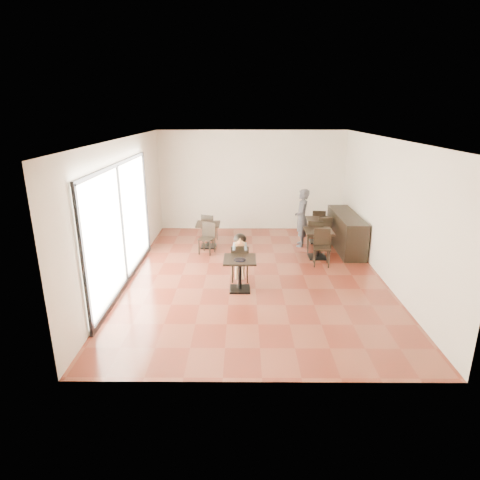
{
  "coord_description": "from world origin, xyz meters",
  "views": [
    {
      "loc": [
        -0.3,
        -8.94,
        3.8
      ],
      "look_at": [
        -0.35,
        -0.34,
        1.0
      ],
      "focal_mm": 30.0,
      "sensor_mm": 36.0,
      "label": 1
    }
  ],
  "objects_px": {
    "child_table": "(240,274)",
    "cafe_table_left": "(208,235)",
    "adult_patron": "(302,218)",
    "chair_left_b": "(207,239)",
    "cafe_table_mid": "(318,244)",
    "child": "(240,257)",
    "child_chair": "(240,262)",
    "chair_left_a": "(210,228)",
    "cafe_table_back": "(318,231)",
    "chair_mid_b": "(322,248)",
    "chair_back_b": "(325,234)",
    "chair_back_a": "(318,223)",
    "chair_mid_a": "(314,235)"
  },
  "relations": [
    {
      "from": "child",
      "to": "cafe_table_mid",
      "type": "bearing_deg",
      "value": 36.0
    },
    {
      "from": "child_table",
      "to": "cafe_table_left",
      "type": "xyz_separation_m",
      "value": [
        -0.93,
        2.92,
        -0.02
      ]
    },
    {
      "from": "child_chair",
      "to": "chair_back_b",
      "type": "distance_m",
      "value": 3.32
    },
    {
      "from": "child_table",
      "to": "child_chair",
      "type": "height_order",
      "value": "child_chair"
    },
    {
      "from": "adult_patron",
      "to": "chair_left_a",
      "type": "height_order",
      "value": "adult_patron"
    },
    {
      "from": "chair_left_a",
      "to": "cafe_table_back",
      "type": "bearing_deg",
      "value": -161.54
    },
    {
      "from": "child",
      "to": "adult_patron",
      "type": "distance_m",
      "value": 3.09
    },
    {
      "from": "chair_back_b",
      "to": "cafe_table_back",
      "type": "bearing_deg",
      "value": 108.53
    },
    {
      "from": "cafe_table_mid",
      "to": "chair_mid_a",
      "type": "bearing_deg",
      "value": 90.0
    },
    {
      "from": "child_chair",
      "to": "chair_back_b",
      "type": "relative_size",
      "value": 1.02
    },
    {
      "from": "adult_patron",
      "to": "chair_left_b",
      "type": "bearing_deg",
      "value": -67.57
    },
    {
      "from": "chair_back_a",
      "to": "cafe_table_mid",
      "type": "bearing_deg",
      "value": 87.28
    },
    {
      "from": "child_table",
      "to": "cafe_table_mid",
      "type": "distance_m",
      "value": 2.92
    },
    {
      "from": "child_table",
      "to": "chair_mid_b",
      "type": "relative_size",
      "value": 0.81
    },
    {
      "from": "child_table",
      "to": "cafe_table_left",
      "type": "relative_size",
      "value": 1.05
    },
    {
      "from": "chair_mid_b",
      "to": "chair_back_b",
      "type": "distance_m",
      "value": 1.37
    },
    {
      "from": "cafe_table_back",
      "to": "chair_back_b",
      "type": "bearing_deg",
      "value": -79.08
    },
    {
      "from": "chair_mid_b",
      "to": "chair_left_b",
      "type": "height_order",
      "value": "chair_mid_b"
    },
    {
      "from": "child_table",
      "to": "cafe_table_back",
      "type": "xyz_separation_m",
      "value": [
        2.31,
        3.38,
        -0.01
      ]
    },
    {
      "from": "cafe_table_left",
      "to": "cafe_table_back",
      "type": "xyz_separation_m",
      "value": [
        3.24,
        0.46,
        0.01
      ]
    },
    {
      "from": "chair_mid_b",
      "to": "chair_left_a",
      "type": "distance_m",
      "value": 3.58
    },
    {
      "from": "child",
      "to": "chair_back_a",
      "type": "height_order",
      "value": "child"
    },
    {
      "from": "cafe_table_back",
      "to": "chair_left_a",
      "type": "xyz_separation_m",
      "value": [
        -3.24,
        0.09,
        0.06
      ]
    },
    {
      "from": "cafe_table_left",
      "to": "adult_patron",
      "type": "bearing_deg",
      "value": 3.44
    },
    {
      "from": "chair_left_a",
      "to": "chair_back_a",
      "type": "distance_m",
      "value": 3.37
    },
    {
      "from": "child_table",
      "to": "chair_mid_b",
      "type": "distance_m",
      "value": 2.56
    },
    {
      "from": "chair_mid_b",
      "to": "chair_left_a",
      "type": "bearing_deg",
      "value": 152.77
    },
    {
      "from": "chair_left_a",
      "to": "chair_left_b",
      "type": "relative_size",
      "value": 1.0
    },
    {
      "from": "chair_left_b",
      "to": "child",
      "type": "bearing_deg",
      "value": -42.91
    },
    {
      "from": "adult_patron",
      "to": "cafe_table_mid",
      "type": "distance_m",
      "value": 1.16
    },
    {
      "from": "child_table",
      "to": "chair_mid_a",
      "type": "xyz_separation_m",
      "value": [
        2.07,
        2.6,
        0.09
      ]
    },
    {
      "from": "child",
      "to": "chair_left_b",
      "type": "bearing_deg",
      "value": 117.08
    },
    {
      "from": "child_chair",
      "to": "cafe_table_left",
      "type": "bearing_deg",
      "value": -68.58
    },
    {
      "from": "chair_left_a",
      "to": "chair_back_a",
      "type": "height_order",
      "value": "chair_back_a"
    },
    {
      "from": "child_table",
      "to": "adult_patron",
      "type": "xyz_separation_m",
      "value": [
        1.76,
        3.08,
        0.46
      ]
    },
    {
      "from": "child_table",
      "to": "child",
      "type": "relative_size",
      "value": 0.66
    },
    {
      "from": "cafe_table_mid",
      "to": "cafe_table_left",
      "type": "distance_m",
      "value": 3.12
    },
    {
      "from": "chair_mid_a",
      "to": "chair_back_a",
      "type": "height_order",
      "value": "chair_mid_a"
    },
    {
      "from": "chair_back_b",
      "to": "chair_mid_b",
      "type": "bearing_deg",
      "value": -96.86
    },
    {
      "from": "chair_mid_b",
      "to": "chair_left_a",
      "type": "relative_size",
      "value": 1.08
    },
    {
      "from": "child_table",
      "to": "adult_patron",
      "type": "bearing_deg",
      "value": 60.19
    },
    {
      "from": "child",
      "to": "chair_mid_a",
      "type": "height_order",
      "value": "child"
    },
    {
      "from": "chair_back_a",
      "to": "cafe_table_back",
      "type": "bearing_deg",
      "value": 86.7
    },
    {
      "from": "child_table",
      "to": "cafe_table_mid",
      "type": "height_order",
      "value": "cafe_table_mid"
    },
    {
      "from": "child_table",
      "to": "cafe_table_left",
      "type": "distance_m",
      "value": 3.06
    },
    {
      "from": "chair_left_a",
      "to": "chair_left_b",
      "type": "bearing_deg",
      "value": 110.02
    },
    {
      "from": "child_chair",
      "to": "chair_back_a",
      "type": "distance_m",
      "value": 4.15
    },
    {
      "from": "chair_left_b",
      "to": "chair_back_b",
      "type": "bearing_deg",
      "value": 27.89
    },
    {
      "from": "adult_patron",
      "to": "chair_back_a",
      "type": "height_order",
      "value": "adult_patron"
    },
    {
      "from": "cafe_table_mid",
      "to": "chair_left_a",
      "type": "bearing_deg",
      "value": 154.81
    }
  ]
}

